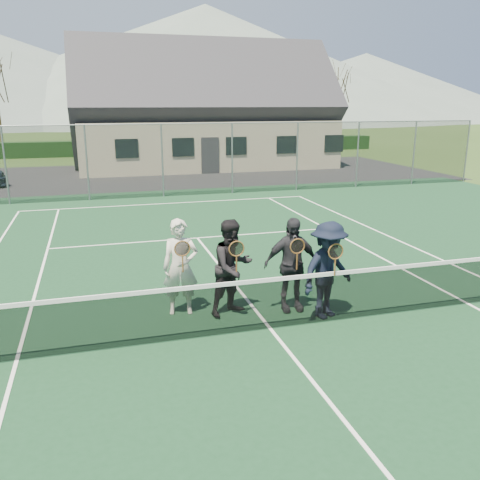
{
  "coord_description": "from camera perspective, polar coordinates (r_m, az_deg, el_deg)",
  "views": [
    {
      "loc": [
        -2.77,
        -7.69,
        3.85
      ],
      "look_at": [
        -0.12,
        1.5,
        1.25
      ],
      "focal_mm": 38.0,
      "sensor_mm": 36.0,
      "label": 1
    }
  ],
  "objects": [
    {
      "name": "ground",
      "position": [
        28.09,
        -10.38,
        7.07
      ],
      "size": [
        220.0,
        220.0,
        0.0
      ],
      "primitive_type": "plane",
      "color": "#2B4418",
      "rests_on": "ground"
    },
    {
      "name": "court_surface",
      "position": [
        9.03,
        3.41,
        -9.99
      ],
      "size": [
        30.0,
        30.0,
        0.02
      ],
      "primitive_type": "cube",
      "color": "#14381E",
      "rests_on": "ground"
    },
    {
      "name": "tarmac_carpark",
      "position": [
        27.98,
        -18.6,
        6.51
      ],
      "size": [
        40.0,
        12.0,
        0.01
      ],
      "primitive_type": "cube",
      "color": "black",
      "rests_on": "ground"
    },
    {
      "name": "hedge_row",
      "position": [
        39.92,
        -12.27,
        10.11
      ],
      "size": [
        40.0,
        1.2,
        1.1
      ],
      "primitive_type": "cube",
      "color": "black",
      "rests_on": "ground"
    },
    {
      "name": "hill_centre",
      "position": [
        105.42,
        -3.81,
        19.05
      ],
      "size": [
        120.0,
        120.0,
        22.0
      ],
      "primitive_type": "cone",
      "color": "slate",
      "rests_on": "ground"
    },
    {
      "name": "hill_east",
      "position": [
        117.86,
        13.81,
        16.31
      ],
      "size": [
        90.0,
        90.0,
        14.0
      ],
      "primitive_type": "cone",
      "color": "slate",
      "rests_on": "ground"
    },
    {
      "name": "court_markings",
      "position": [
        9.02,
        3.41,
        -9.9
      ],
      "size": [
        11.03,
        23.83,
        0.01
      ],
      "color": "white",
      "rests_on": "court_surface"
    },
    {
      "name": "tennis_net",
      "position": [
        8.82,
        3.46,
        -6.87
      ],
      "size": [
        11.68,
        0.08,
        1.1
      ],
      "color": "slate",
      "rests_on": "ground"
    },
    {
      "name": "perimeter_fence",
      "position": [
        21.49,
        -8.71,
        8.82
      ],
      "size": [
        30.07,
        0.07,
        3.02
      ],
      "color": "slate",
      "rests_on": "ground"
    },
    {
      "name": "clubhouse",
      "position": [
        32.4,
        -4.2,
        15.4
      ],
      "size": [
        15.6,
        8.2,
        7.7
      ],
      "color": "beige",
      "rests_on": "ground"
    },
    {
      "name": "tree_c",
      "position": [
        41.01,
        -9.89,
        17.7
      ],
      "size": [
        3.2,
        3.2,
        7.77
      ],
      "color": "#372014",
      "rests_on": "ground"
    },
    {
      "name": "tree_d",
      "position": [
        43.33,
        4.03,
        17.73
      ],
      "size": [
        3.2,
        3.2,
        7.77
      ],
      "color": "#342013",
      "rests_on": "ground"
    },
    {
      "name": "tree_e",
      "position": [
        45.72,
        11.45,
        17.34
      ],
      "size": [
        3.2,
        3.2,
        7.77
      ],
      "color": "#352513",
      "rests_on": "ground"
    },
    {
      "name": "player_a",
      "position": [
        9.4,
        -6.71,
        -3.03
      ],
      "size": [
        0.72,
        0.55,
        1.8
      ],
      "color": "beige",
      "rests_on": "court_surface"
    },
    {
      "name": "player_b",
      "position": [
        9.34,
        -0.84,
        -3.07
      ],
      "size": [
        1.08,
        0.98,
        1.8
      ],
      "color": "black",
      "rests_on": "court_surface"
    },
    {
      "name": "player_c",
      "position": [
        9.54,
        5.77,
        -2.75
      ],
      "size": [
        1.08,
        0.53,
        1.8
      ],
      "color": "#242429",
      "rests_on": "court_surface"
    },
    {
      "name": "player_d",
      "position": [
        9.31,
        9.83,
        -3.36
      ],
      "size": [
        1.33,
        1.06,
        1.8
      ],
      "color": "black",
      "rests_on": "court_surface"
    }
  ]
}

